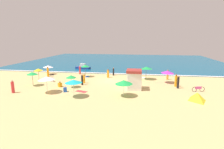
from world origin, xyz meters
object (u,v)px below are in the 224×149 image
Objects in this scene: beach_umbrella_4 at (73,81)px; beachgoer_5 at (82,80)px; beachgoer_7 at (176,81)px; small_boat_0 at (83,67)px; parked_bicycle at (198,89)px; beach_umbrella_7 at (46,78)px; beachgoer_8 at (113,72)px; beachgoer_0 at (65,90)px; beachgoer_6 at (48,72)px; beachgoer_4 at (52,80)px; beachgoer_12 at (60,84)px; beach_tent at (197,97)px; beachgoer_9 at (84,79)px; beach_umbrella_2 at (168,72)px; beachgoer_10 at (108,74)px; beach_umbrella_6 at (38,70)px; beachgoer_2 at (80,70)px; beach_umbrella_1 at (32,73)px; beachgoer_1 at (178,82)px; beachgoer_11 at (168,75)px; beach_umbrella_5 at (48,66)px; lifeguard_cabana at (134,79)px; beachgoer_3 at (13,87)px; beach_umbrella_8 at (85,66)px; beach_umbrella_0 at (146,68)px; beach_umbrella_3 at (71,77)px; beach_umbrella_9 at (124,82)px.

beach_umbrella_4 reaches higher than beachgoer_5.
beach_umbrella_4 is 1.45× the size of beachgoer_7.
parked_bicycle is at bearing -35.12° from small_boat_0.
beach_umbrella_7 is 2.04× the size of beachgoer_8.
beachgoer_6 is (-7.26, 8.78, 0.58)m from beachgoer_0.
parked_bicycle is 22.87m from beachgoer_4.
beach_tent is at bearing -9.95° from beachgoer_12.
beachgoer_9 is at bearing -179.51° from beachgoer_7.
beachgoer_10 is at bearing 166.36° from beach_umbrella_2.
beachgoer_5 is at bearing -12.49° from beachgoer_4.
beachgoer_10 is at bearing 157.98° from beachgoer_7.
beach_umbrella_6 is 1.22× the size of beachgoer_5.
beach_umbrella_4 reaches higher than small_boat_0.
beachgoer_2 reaches higher than small_boat_0.
beachgoer_0 is (6.28, -2.33, -1.63)m from beach_umbrella_1.
beachgoer_12 is (-16.46, -4.92, -1.51)m from beach_umbrella_2.
beach_umbrella_1 is 1.01× the size of beach_umbrella_6.
beachgoer_1 reaches higher than beachgoer_11.
beach_umbrella_2 reaches higher than beach_umbrella_5.
lifeguard_cabana is 1.57× the size of beachgoer_11.
beach_umbrella_6 is at bearing 93.67° from beachgoer_3.
lifeguard_cabana reaches higher than beach_umbrella_8.
beach_umbrella_0 is 1.38× the size of beach_umbrella_5.
beachgoer_6 reaches higher than beachgoer_3.
beachgoer_1 is 14.64m from beachgoer_9.
beach_umbrella_4 is 1.30× the size of beach_umbrella_6.
beach_umbrella_5 is at bearing 148.32° from beachgoer_9.
beachgoer_7 is at bearing 0.07° from beachgoer_4.
beach_umbrella_7 is at bearing -121.94° from beachgoer_10.
beach_umbrella_9 is (8.12, -2.85, 0.18)m from beach_umbrella_3.
beach_umbrella_6 is at bearing 179.08° from beachgoer_7.
beach_umbrella_8 reaches higher than beachgoer_3.
beach_umbrella_2 is 1.23× the size of beach_umbrella_8.
beachgoer_2 is at bearing 111.29° from beachgoer_5.
beachgoer_9 is at bearing 42.56° from beachgoer_12.
lifeguard_cabana reaches higher than beach_umbrella_7.
lifeguard_cabana is 8.62m from beachgoer_10.
beach_tent is 2.75× the size of beachgoer_4.
beachgoer_1 is at bearing 32.47° from beach_umbrella_9.
beach_umbrella_3 is 7.57m from beach_umbrella_8.
beachgoer_11 is (22.26, 4.23, -1.09)m from beach_umbrella_6.
beachgoer_11 is (-0.69, 5.56, -0.09)m from beachgoer_1.
beachgoer_12 is at bearing 132.40° from beach_umbrella_4.
beachgoer_10 is at bearing -108.53° from beachgoer_8.
beach_umbrella_3 is at bearing 89.89° from beachgoer_0.
beachgoer_6 is at bearing 176.10° from beach_umbrella_2.
beach_umbrella_1 is 16.05m from small_boat_0.
beachgoer_5 is at bearing -72.43° from small_boat_0.
beach_umbrella_8 reaches higher than beach_umbrella_2.
beachgoer_7 is at bearing 101.78° from beach_tent.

